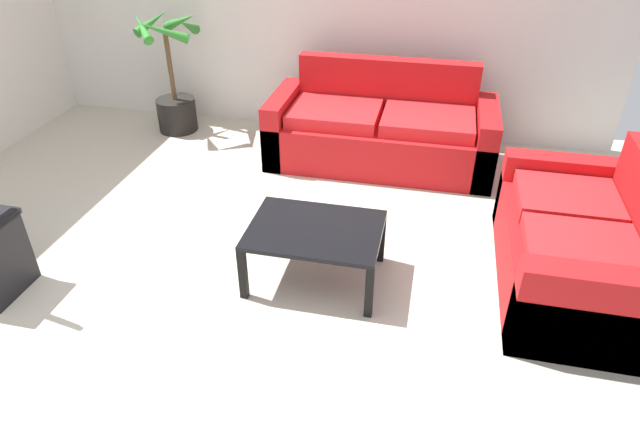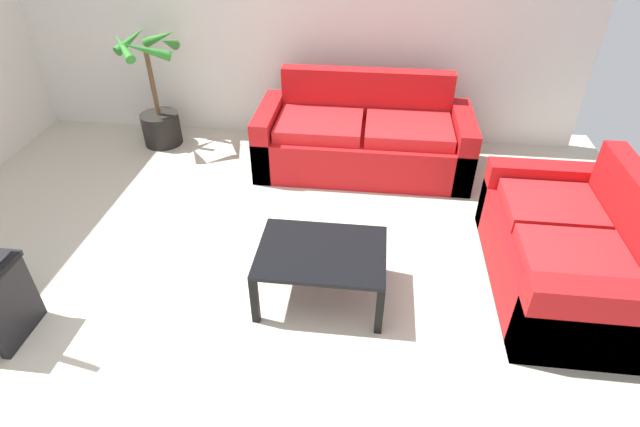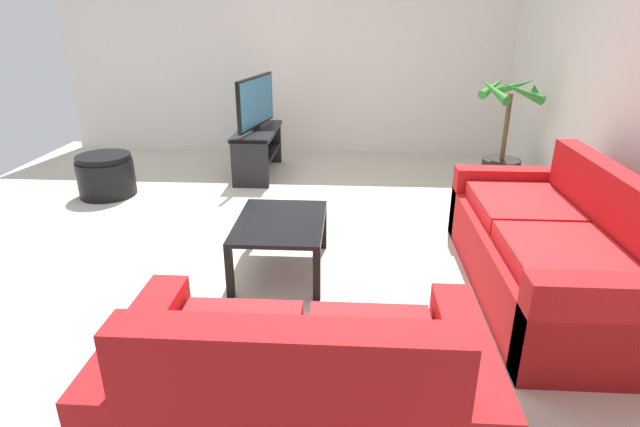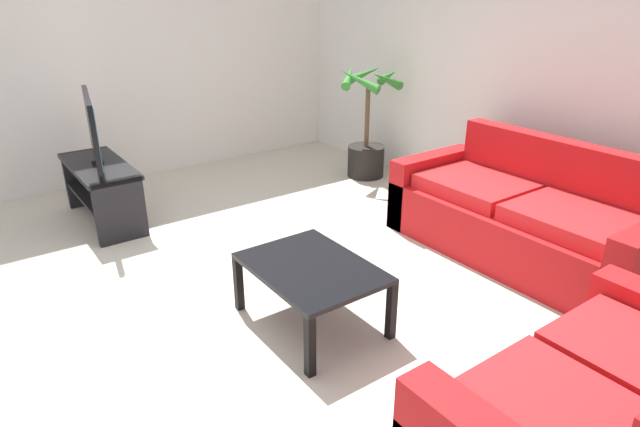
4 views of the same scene
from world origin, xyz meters
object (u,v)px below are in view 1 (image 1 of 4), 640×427
at_px(coffee_table, 315,235).
at_px(potted_palm, 174,91).
at_px(couch_loveseat, 580,248).
at_px(couch_main, 381,132).

bearing_deg(coffee_table, potted_palm, 133.13).
relative_size(couch_loveseat, potted_palm, 1.26).
xyz_separation_m(couch_loveseat, potted_palm, (-3.73, 1.84, 0.14)).
bearing_deg(potted_palm, couch_loveseat, -26.20).
relative_size(couch_loveseat, coffee_table, 1.79).
xyz_separation_m(couch_main, coffee_table, (-0.20, -1.89, 0.06)).
relative_size(couch_main, coffee_table, 2.37).
bearing_deg(potted_palm, coffee_table, -46.87).
relative_size(coffee_table, potted_palm, 0.71).
distance_m(couch_main, coffee_table, 1.90).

